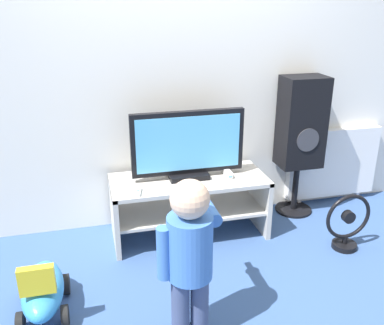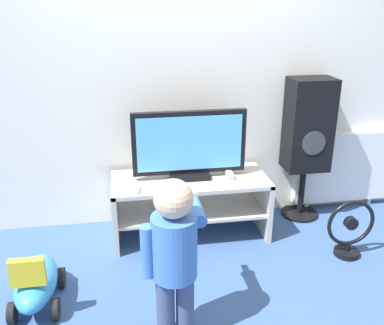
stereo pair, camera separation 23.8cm
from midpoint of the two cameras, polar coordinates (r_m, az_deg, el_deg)
ground_plane at (r=3.27m, az=-1.46°, el=-11.63°), size 16.00×16.00×0.00m
wall_back at (r=3.36m, az=-3.95°, el=13.06°), size 10.00×0.06×2.60m
tv_stand at (r=3.33m, az=-2.48°, el=-4.69°), size 1.19×0.51×0.48m
television at (r=3.19m, az=-2.68°, el=2.21°), size 0.86×0.20×0.52m
game_console at (r=3.32m, az=2.60°, el=-1.33°), size 0.04×0.19×0.05m
remote_primary at (r=3.05m, az=-9.42°, el=-3.95°), size 0.06×0.13×0.03m
remote_secondary at (r=3.09m, az=-3.75°, el=-3.41°), size 0.07×0.13×0.03m
child at (r=2.27m, az=-3.34°, el=-11.29°), size 0.36×0.52×0.94m
speaker_tower at (r=3.61m, az=12.54°, el=4.75°), size 0.35×0.32×1.19m
floor_fan at (r=3.36m, az=18.09°, el=-7.86°), size 0.36×0.18×0.44m
ride_on_toy at (r=2.81m, az=-21.69°, el=-15.63°), size 0.28×0.55×0.42m
radiator at (r=4.02m, az=16.62°, el=-0.07°), size 0.86×0.08×0.69m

